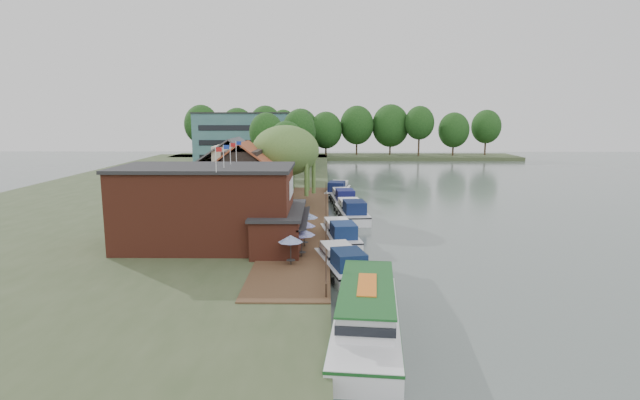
{
  "coord_description": "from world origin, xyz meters",
  "views": [
    {
      "loc": [
        -5.32,
        -44.61,
        12.68
      ],
      "look_at": [
        -6.0,
        12.0,
        3.0
      ],
      "focal_mm": 28.0,
      "sensor_mm": 36.0,
      "label": 1
    }
  ],
  "objects": [
    {
      "name": "cruiser_0",
      "position": [
        -4.0,
        -5.88,
        1.21
      ],
      "size": [
        5.44,
        10.43,
        2.42
      ],
      "primitive_type": null,
      "rotation": [
        0.0,
        0.0,
        0.23
      ],
      "color": "silver",
      "rests_on": "ground"
    },
    {
      "name": "cruiser_4",
      "position": [
        -3.39,
        32.92,
        1.3
      ],
      "size": [
        4.94,
        11.01,
        2.6
      ],
      "primitive_type": null,
      "rotation": [
        0.0,
        0.0,
        -0.14
      ],
      "color": "white",
      "rests_on": "ground"
    },
    {
      "name": "cottage_c",
      "position": [
        -14.0,
        33.0,
        5.25
      ],
      "size": [
        7.6,
        7.6,
        8.5
      ],
      "primitive_type": null,
      "color": "black",
      "rests_on": "land_bank"
    },
    {
      "name": "bank_tree_2",
      "position": [
        -10.78,
        56.39,
        7.37
      ],
      "size": [
        6.49,
        6.49,
        12.74
      ],
      "primitive_type": null,
      "color": "#143811",
      "rests_on": "land_bank"
    },
    {
      "name": "quay_rail",
      "position": [
        -5.3,
        10.5,
        1.5
      ],
      "size": [
        0.2,
        49.0,
        1.0
      ],
      "primitive_type": null,
      "color": "black",
      "rests_on": "land_bank"
    },
    {
      "name": "bank_tree_4",
      "position": [
        -16.35,
        85.64,
        7.54
      ],
      "size": [
        6.56,
        6.56,
        13.07
      ],
      "primitive_type": null,
      "color": "#143811",
      "rests_on": "land_bank"
    },
    {
      "name": "bank_tree_3",
      "position": [
        -11.93,
        76.88,
        7.07
      ],
      "size": [
        8.24,
        8.24,
        12.14
      ],
      "primitive_type": null,
      "color": "#143811",
      "rests_on": "land_bank"
    },
    {
      "name": "bank_tree_5",
      "position": [
        -14.99,
        92.58,
        6.94
      ],
      "size": [
        7.67,
        7.67,
        11.87
      ],
      "primitive_type": null,
      "color": "#143811",
      "rests_on": "land_bank"
    },
    {
      "name": "cruiser_1",
      "position": [
        -3.89,
        3.92,
        1.22
      ],
      "size": [
        4.67,
        10.42,
        2.45
      ],
      "primitive_type": null,
      "rotation": [
        0.0,
        0.0,
        0.14
      ],
      "color": "white",
      "rests_on": "ground"
    },
    {
      "name": "land_bank",
      "position": [
        -30.0,
        35.0,
        0.5
      ],
      "size": [
        50.0,
        140.0,
        1.0
      ],
      "primitive_type": "cube",
      "color": "#384728",
      "rests_on": "ground"
    },
    {
      "name": "hotel_block",
      "position": [
        -22.0,
        70.0,
        7.15
      ],
      "size": [
        25.4,
        12.4,
        12.3
      ],
      "primitive_type": null,
      "color": "#38666B",
      "rests_on": "land_bank"
    },
    {
      "name": "cruiser_3",
      "position": [
        -2.85,
        24.98,
        1.29
      ],
      "size": [
        4.31,
        10.8,
        2.58
      ],
      "primitive_type": null,
      "rotation": [
        0.0,
        0.0,
        0.09
      ],
      "color": "silver",
      "rests_on": "ground"
    },
    {
      "name": "umbrella_4",
      "position": [
        -8.01,
        5.05,
        2.29
      ],
      "size": [
        2.12,
        2.12,
        2.38
      ],
      "primitive_type": null,
      "color": "navy",
      "rests_on": "quay_deck"
    },
    {
      "name": "umbrella_3",
      "position": [
        -7.2,
        2.35,
        2.29
      ],
      "size": [
        2.29,
        2.29,
        2.38
      ],
      "primitive_type": null,
      "color": "navy",
      "rests_on": "quay_deck"
    },
    {
      "name": "pub",
      "position": [
        -14.0,
        -1.0,
        4.65
      ],
      "size": [
        20.0,
        11.0,
        7.3
      ],
      "primitive_type": null,
      "color": "maroon",
      "rests_on": "land_bank"
    },
    {
      "name": "bank_tree_1",
      "position": [
        -16.58,
        50.01,
        7.08
      ],
      "size": [
        6.46,
        6.46,
        12.15
      ],
      "primitive_type": null,
      "color": "#143811",
      "rests_on": "land_bank"
    },
    {
      "name": "tour_boat",
      "position": [
        -2.96,
        -17.37,
        1.48
      ],
      "size": [
        5.16,
        13.89,
        2.96
      ],
      "primitive_type": null,
      "rotation": [
        0.0,
        0.0,
        -0.1
      ],
      "color": "silver",
      "rests_on": "ground"
    },
    {
      "name": "bank_tree_0",
      "position": [
        -12.19,
        42.06,
        6.34
      ],
      "size": [
        6.22,
        6.22,
        10.68
      ],
      "primitive_type": null,
      "color": "#143811",
      "rests_on": "land_bank"
    },
    {
      "name": "umbrella_2",
      "position": [
        -7.23,
        -1.39,
        2.29
      ],
      "size": [
        2.02,
        2.02,
        2.38
      ],
      "primitive_type": null,
      "color": "#1B1D97",
      "rests_on": "quay_deck"
    },
    {
      "name": "ground",
      "position": [
        0.0,
        0.0,
        0.0
      ],
      "size": [
        260.0,
        260.0,
        0.0
      ],
      "primitive_type": "plane",
      "color": "#596762",
      "rests_on": "ground"
    },
    {
      "name": "swan",
      "position": [
        -0.79,
        -11.0,
        0.22
      ],
      "size": [
        0.44,
        0.44,
        0.44
      ],
      "primitive_type": "sphere",
      "color": "white",
      "rests_on": "ground"
    },
    {
      "name": "cottage_a",
      "position": [
        -15.0,
        14.0,
        5.25
      ],
      "size": [
        8.6,
        7.6,
        8.5
      ],
      "primitive_type": null,
      "color": "black",
      "rests_on": "land_bank"
    },
    {
      "name": "umbrella_1",
      "position": [
        -7.32,
        -4.68,
        2.29
      ],
      "size": [
        2.3,
        2.3,
        2.38
      ],
      "primitive_type": null,
      "color": "navy",
      "rests_on": "quay_deck"
    },
    {
      "name": "cruiser_2",
      "position": [
        -2.15,
        15.46,
        1.32
      ],
      "size": [
        4.62,
        11.06,
        2.64
      ],
      "primitive_type": null,
      "rotation": [
        0.0,
        0.0,
        0.11
      ],
      "color": "white",
      "rests_on": "ground"
    },
    {
      "name": "quay_deck",
      "position": [
        -8.0,
        10.0,
        1.05
      ],
      "size": [
        6.0,
        50.0,
        0.1
      ],
      "primitive_type": "cube",
      "color": "#47301E",
      "rests_on": "land_bank"
    },
    {
      "name": "willow",
      "position": [
        -10.5,
        19.0,
        6.21
      ],
      "size": [
        8.6,
        8.6,
        10.43
      ],
      "primitive_type": null,
      "color": "#476B2D",
      "rests_on": "land_bank"
    },
    {
      "name": "cottage_b",
      "position": [
        -18.0,
        24.0,
        5.25
      ],
      "size": [
        9.6,
        8.6,
        8.5
      ],
      "primitive_type": null,
      "color": "beige",
      "rests_on": "land_bank"
    },
    {
      "name": "umbrella_0",
      "position": [
        -8.06,
        -6.99,
        2.29
      ],
      "size": [
        1.97,
        1.97,
        2.38
      ],
      "primitive_type": null,
      "color": "navy",
      "rests_on": "quay_deck"
    }
  ]
}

